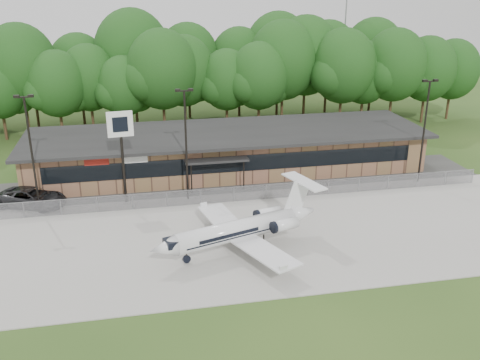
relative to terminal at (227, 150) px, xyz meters
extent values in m
plane|color=#274518|center=(0.00, -23.94, -2.18)|extent=(160.00, 160.00, 0.00)
cube|color=#9E9B93|center=(0.00, -15.94, -2.14)|extent=(64.00, 18.00, 0.08)
cube|color=#383835|center=(0.00, -4.44, -2.15)|extent=(50.00, 9.00, 0.06)
cube|color=brown|center=(0.00, 0.06, -0.18)|extent=(40.00, 10.00, 4.00)
cube|color=black|center=(0.00, -4.96, 0.12)|extent=(36.00, 0.08, 1.60)
cube|color=black|center=(0.00, -0.44, 1.97)|extent=(41.00, 11.50, 0.30)
cube|color=black|center=(-2.00, -5.54, 0.82)|extent=(6.00, 1.60, 0.20)
cube|color=maroon|center=(-13.00, -4.99, 1.22)|extent=(2.20, 0.06, 0.70)
cube|color=silver|center=(-9.50, -4.99, 1.22)|extent=(2.20, 0.06, 0.70)
cube|color=gray|center=(0.00, -8.94, -1.43)|extent=(46.00, 0.03, 1.50)
cube|color=gray|center=(0.00, -8.94, -0.68)|extent=(46.00, 0.04, 0.04)
cylinder|color=gray|center=(22.00, 24.06, 10.32)|extent=(0.20, 0.20, 25.00)
cylinder|color=black|center=(-18.00, -7.44, 2.82)|extent=(0.18, 0.18, 10.00)
cube|color=black|center=(-18.00, -7.44, 7.87)|extent=(1.20, 0.12, 0.12)
cube|color=black|center=(-18.55, -7.44, 7.94)|extent=(0.45, 0.30, 0.22)
cube|color=black|center=(-17.45, -7.44, 7.94)|extent=(0.45, 0.30, 0.22)
cylinder|color=black|center=(-5.00, -7.44, 2.82)|extent=(0.18, 0.18, 10.00)
cube|color=black|center=(-5.00, -7.44, 7.87)|extent=(1.20, 0.12, 0.12)
cube|color=black|center=(-5.55, -7.44, 7.94)|extent=(0.45, 0.30, 0.22)
cube|color=black|center=(-4.45, -7.44, 7.94)|extent=(0.45, 0.30, 0.22)
cylinder|color=black|center=(18.00, -7.44, 2.82)|extent=(0.18, 0.18, 10.00)
cube|color=black|center=(18.00, -7.44, 7.87)|extent=(1.20, 0.12, 0.12)
cube|color=black|center=(17.45, -7.44, 7.94)|extent=(0.45, 0.30, 0.22)
cube|color=black|center=(18.55, -7.44, 7.94)|extent=(0.45, 0.30, 0.22)
cylinder|color=silver|center=(-2.55, -18.09, -0.55)|extent=(9.60, 4.43, 1.53)
cone|color=silver|center=(-8.02, -19.87, -0.55)|extent=(2.30, 2.05, 1.53)
cone|color=silver|center=(3.02, -16.28, -0.40)|extent=(2.48, 2.11, 1.53)
cube|color=silver|center=(-1.11, -20.95, -0.98)|extent=(3.79, 6.13, 0.12)
cube|color=silver|center=(-3.07, -14.93, -0.98)|extent=(3.79, 6.13, 0.12)
cylinder|color=silver|center=(1.11, -18.16, -0.40)|extent=(2.27, 1.47, 0.86)
cylinder|color=silver|center=(0.37, -15.88, -0.40)|extent=(2.27, 1.47, 0.86)
cube|color=silver|center=(2.56, -16.43, 0.99)|extent=(2.28, 0.86, 2.89)
cube|color=silver|center=(3.11, -16.25, 2.19)|extent=(2.55, 4.58, 0.10)
cube|color=black|center=(-7.38, -19.67, -0.28)|extent=(1.27, 1.39, 0.48)
cube|color=black|center=(-0.91, -17.56, -1.84)|extent=(1.44, 2.43, 0.67)
cylinder|color=black|center=(-6.38, -19.34, -1.84)|extent=(0.73, 0.73, 0.21)
imported|color=#313133|center=(-18.78, -6.30, -1.33)|extent=(6.73, 4.99, 1.70)
cylinder|color=black|center=(-10.58, -7.14, 1.84)|extent=(0.27, 0.27, 8.04)
cube|color=silver|center=(-10.58, -7.14, 5.16)|extent=(2.23, 0.49, 2.21)
cube|color=black|center=(-10.56, -7.27, 5.16)|extent=(1.30, 0.18, 1.31)
camera|label=1|loc=(-9.26, -52.84, 16.83)|focal=40.00mm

